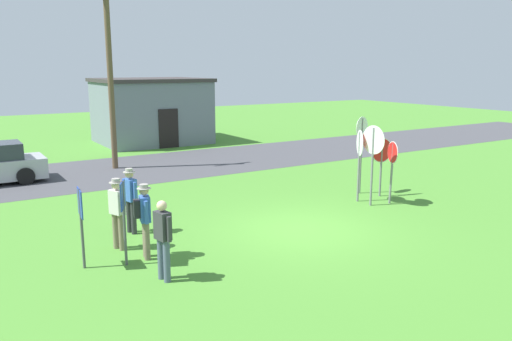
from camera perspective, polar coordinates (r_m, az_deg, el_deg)
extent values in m
plane|color=#47842D|center=(13.77, 4.97, -6.69)|extent=(80.00, 80.00, 0.00)
cube|color=#424247|center=(22.78, -11.08, 0.47)|extent=(60.00, 6.40, 0.01)
cube|color=slate|center=(30.04, -11.69, 6.41)|extent=(5.67, 5.09, 3.46)
cube|color=#383333|center=(29.94, -11.84, 9.91)|extent=(5.87, 5.29, 0.20)
cube|color=black|center=(27.74, -9.78, 4.66)|extent=(1.10, 0.08, 2.10)
cylinder|color=brown|center=(22.39, -16.03, 10.11)|extent=(0.24, 0.24, 7.82)
cylinder|color=black|center=(20.70, -24.42, -0.58)|extent=(0.64, 0.22, 0.64)
cylinder|color=black|center=(22.46, -25.06, 0.24)|extent=(0.64, 0.22, 0.64)
cylinder|color=slate|center=(16.70, 14.96, -0.34)|extent=(0.13, 0.10, 1.95)
cylinder|color=white|center=(16.57, 15.08, 1.97)|extent=(0.27, 0.67, 0.70)
cylinder|color=red|center=(16.57, 15.05, 1.97)|extent=(0.26, 0.62, 0.65)
cylinder|color=slate|center=(16.24, 12.90, 0.37)|extent=(0.07, 0.07, 2.47)
cylinder|color=white|center=(16.10, 13.03, 3.37)|extent=(0.06, 0.90, 0.90)
cylinder|color=red|center=(16.11, 13.06, 3.37)|extent=(0.06, 0.83, 0.83)
cylinder|color=slate|center=(16.68, 11.45, 0.38)|extent=(0.10, 0.10, 2.27)
cylinder|color=white|center=(16.55, 11.56, 3.05)|extent=(0.42, 0.73, 0.84)
cylinder|color=red|center=(16.55, 11.60, 3.05)|extent=(0.40, 0.68, 0.77)
cylinder|color=slate|center=(17.55, 13.83, 0.24)|extent=(0.08, 0.08, 1.92)
cylinder|color=white|center=(17.45, 13.93, 2.21)|extent=(0.82, 0.14, 0.83)
cylinder|color=red|center=(17.44, 13.95, 2.21)|extent=(0.76, 0.14, 0.77)
cylinder|color=slate|center=(17.75, 11.67, 1.57)|extent=(0.09, 0.09, 2.60)
cylinder|color=white|center=(17.61, 11.80, 4.72)|extent=(0.73, 0.23, 0.76)
cylinder|color=red|center=(17.61, 11.78, 4.73)|extent=(0.68, 0.22, 0.70)
cylinder|color=#7A6B56|center=(12.75, -15.48, -6.52)|extent=(0.14, 0.14, 0.88)
cylinder|color=#7A6B56|center=(12.58, -14.85, -6.72)|extent=(0.14, 0.14, 0.88)
cube|color=beige|center=(12.46, -15.34, -3.43)|extent=(0.34, 0.42, 0.58)
cylinder|color=beige|center=(12.65, -16.02, -3.33)|extent=(0.09, 0.09, 0.52)
cylinder|color=beige|center=(12.28, -14.63, -3.70)|extent=(0.09, 0.09, 0.52)
sphere|color=beige|center=(12.36, -15.44, -1.57)|extent=(0.21, 0.21, 0.21)
cylinder|color=gray|center=(12.35, -15.46, -1.31)|extent=(0.31, 0.31, 0.02)
cylinder|color=gray|center=(12.34, -15.47, -1.08)|extent=(0.19, 0.19, 0.09)
cylinder|color=#2D2D33|center=(13.87, -14.05, -4.97)|extent=(0.14, 0.14, 0.88)
cylinder|color=#2D2D33|center=(13.69, -13.56, -5.17)|extent=(0.14, 0.14, 0.88)
cube|color=#3860B7|center=(13.59, -13.95, -2.12)|extent=(0.30, 0.40, 0.58)
cylinder|color=#3860B7|center=(13.80, -14.47, -2.03)|extent=(0.09, 0.09, 0.52)
cylinder|color=#3860B7|center=(13.40, -13.41, -2.38)|extent=(0.09, 0.09, 0.52)
sphere|color=tan|center=(13.50, -14.04, -0.41)|extent=(0.21, 0.21, 0.21)
cylinder|color=gray|center=(13.49, -14.05, -0.17)|extent=(0.32, 0.32, 0.02)
cylinder|color=gray|center=(13.48, -14.06, 0.04)|extent=(0.19, 0.19, 0.09)
cylinder|color=#4C5670|center=(10.77, -10.61, -9.67)|extent=(0.14, 0.14, 0.88)
cylinder|color=#4C5670|center=(10.60, -9.98, -10.01)|extent=(0.14, 0.14, 0.88)
cube|color=#333338|center=(10.44, -10.44, -6.10)|extent=(0.28, 0.39, 0.58)
cylinder|color=#333338|center=(10.64, -11.13, -5.90)|extent=(0.09, 0.09, 0.52)
cylinder|color=#333338|center=(10.25, -9.72, -6.52)|extent=(0.09, 0.09, 0.52)
sphere|color=beige|center=(10.32, -10.53, -3.91)|extent=(0.21, 0.21, 0.21)
cylinder|color=#7A6B56|center=(12.04, -12.29, -7.43)|extent=(0.14, 0.14, 0.88)
cylinder|color=#7A6B56|center=(11.84, -12.15, -7.76)|extent=(0.14, 0.14, 0.88)
cube|color=#3860B7|center=(11.72, -12.37, -4.22)|extent=(0.29, 0.40, 0.58)
cylinder|color=#3860B7|center=(11.96, -12.51, -4.01)|extent=(0.09, 0.09, 0.52)
cylinder|color=#3860B7|center=(11.50, -12.21, -4.63)|extent=(0.09, 0.09, 0.52)
sphere|color=tan|center=(11.62, -12.46, -2.25)|extent=(0.21, 0.21, 0.21)
cylinder|color=gray|center=(11.61, -12.47, -1.97)|extent=(0.31, 0.31, 0.02)
cylinder|color=gray|center=(11.59, -12.48, -1.73)|extent=(0.19, 0.19, 0.09)
cube|color=#232328|center=(11.70, -13.20, -4.19)|extent=(0.19, 0.28, 0.40)
cylinder|color=#4C4C51|center=(11.59, -18.95, -6.25)|extent=(0.06, 0.06, 1.77)
cube|color=#1E389E|center=(11.43, -19.14, -3.46)|extent=(0.08, 0.60, 0.60)
cylinder|color=#4C4C51|center=(11.48, -14.55, -5.81)|extent=(0.06, 0.06, 1.90)
cube|color=#1E389E|center=(11.31, -14.71, -2.67)|extent=(0.28, 0.55, 0.60)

